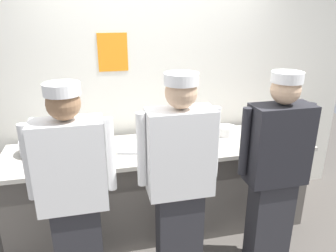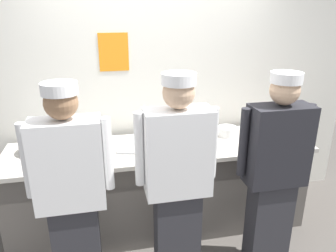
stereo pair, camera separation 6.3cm
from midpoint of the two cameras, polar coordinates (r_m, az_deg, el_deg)
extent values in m
plane|color=#514C47|center=(3.31, -0.25, -20.82)|extent=(9.00, 9.00, 0.00)
cube|color=silver|center=(3.48, -3.65, 7.20)|extent=(4.62, 0.10, 2.79)
cube|color=orange|center=(3.32, -10.25, 12.65)|extent=(0.29, 0.01, 0.37)
cube|color=#56514C|center=(3.37, -1.80, -10.92)|extent=(2.89, 0.69, 0.86)
cube|color=#B7B2A8|center=(3.16, -1.88, -3.90)|extent=(2.95, 0.75, 0.04)
cube|color=#2D2D33|center=(2.75, -15.85, -20.47)|extent=(0.34, 0.20, 0.82)
cube|color=white|center=(2.35, -17.56, -6.61)|extent=(0.48, 0.24, 0.65)
cylinder|color=white|center=(2.42, -24.10, -5.90)|extent=(0.07, 0.07, 0.55)
cylinder|color=white|center=(2.36, -10.92, -4.98)|extent=(0.07, 0.07, 0.55)
sphere|color=#8C6647|center=(2.20, -18.76, 3.79)|extent=(0.22, 0.22, 0.22)
cylinder|color=white|center=(2.17, -19.04, 6.18)|extent=(0.23, 0.23, 0.08)
cube|color=#2D2D33|center=(2.78, 1.27, -18.92)|extent=(0.35, 0.20, 0.84)
cube|color=white|center=(2.38, 1.41, -4.71)|extent=(0.49, 0.24, 0.66)
cylinder|color=white|center=(2.35, -5.46, -4.21)|extent=(0.07, 0.07, 0.56)
cylinder|color=white|center=(2.48, 7.46, -2.98)|extent=(0.07, 0.07, 0.56)
sphere|color=tan|center=(2.23, 1.51, 5.89)|extent=(0.23, 0.23, 0.23)
cylinder|color=white|center=(2.21, 1.53, 8.32)|extent=(0.24, 0.24, 0.08)
cube|color=#2D2D33|center=(3.05, 16.72, -15.99)|extent=(0.34, 0.20, 0.83)
cube|color=#232328|center=(2.70, 18.28, -3.12)|extent=(0.48, 0.24, 0.65)
cylinder|color=#232328|center=(2.59, 12.66, -2.75)|extent=(0.07, 0.07, 0.56)
cylinder|color=#232328|center=(2.86, 22.68, -1.62)|extent=(0.07, 0.07, 0.56)
sphere|color=tan|center=(2.56, 19.36, 6.05)|extent=(0.22, 0.22, 0.22)
cylinder|color=white|center=(2.54, 19.60, 8.13)|extent=(0.23, 0.23, 0.08)
cylinder|color=white|center=(3.24, -16.14, -3.59)|extent=(0.20, 0.20, 0.01)
cylinder|color=white|center=(3.24, -16.16, -3.40)|extent=(0.20, 0.20, 0.01)
cylinder|color=white|center=(3.24, -16.18, -3.20)|extent=(0.20, 0.20, 0.01)
cylinder|color=white|center=(3.23, -16.20, -3.01)|extent=(0.20, 0.20, 0.01)
cylinder|color=white|center=(3.23, -16.22, -2.81)|extent=(0.20, 0.20, 0.01)
cylinder|color=white|center=(3.22, -16.24, -2.61)|extent=(0.20, 0.20, 0.01)
cylinder|color=white|center=(3.47, 9.72, -1.48)|extent=(0.20, 0.20, 0.01)
cylinder|color=white|center=(3.47, 9.73, -1.29)|extent=(0.20, 0.20, 0.01)
cylinder|color=white|center=(3.46, 9.75, -1.11)|extent=(0.20, 0.20, 0.01)
cylinder|color=white|center=(3.46, 9.76, -0.92)|extent=(0.20, 0.20, 0.01)
cylinder|color=white|center=(3.46, 9.77, -0.74)|extent=(0.20, 0.20, 0.01)
cylinder|color=white|center=(3.45, 9.78, -0.55)|extent=(0.20, 0.20, 0.01)
cylinder|color=white|center=(3.45, 9.79, -0.36)|extent=(0.20, 0.20, 0.01)
cylinder|color=white|center=(3.44, 9.80, -0.18)|extent=(0.20, 0.20, 0.01)
cylinder|color=#B7BABF|center=(3.22, -22.48, -3.35)|extent=(0.32, 0.32, 0.13)
cube|color=#B7BABF|center=(3.13, -4.47, -3.61)|extent=(0.57, 0.45, 0.02)
cylinder|color=orange|center=(3.48, 19.51, -1.03)|extent=(0.06, 0.06, 0.16)
cone|color=orange|center=(3.45, 19.70, 0.51)|extent=(0.05, 0.05, 0.04)
cylinder|color=red|center=(3.38, 18.85, -1.60)|extent=(0.06, 0.06, 0.16)
cone|color=red|center=(3.35, 19.03, -0.09)|extent=(0.05, 0.05, 0.04)
cylinder|color=white|center=(2.93, -18.62, -6.18)|extent=(0.10, 0.10, 0.04)
cylinder|color=#5B932D|center=(2.92, -18.65, -5.89)|extent=(0.08, 0.08, 0.01)
cylinder|color=white|center=(3.08, 4.19, -3.85)|extent=(0.10, 0.10, 0.04)
cylinder|color=red|center=(3.07, 4.20, -3.64)|extent=(0.08, 0.08, 0.01)
cylinder|color=white|center=(3.32, 6.32, -2.05)|extent=(0.08, 0.08, 0.04)
cylinder|color=#5B932D|center=(3.32, 6.33, -1.82)|extent=(0.07, 0.07, 0.01)
cylinder|color=white|center=(3.58, 17.63, -1.29)|extent=(0.08, 0.08, 0.04)
cylinder|color=red|center=(3.57, 17.65, -1.08)|extent=(0.07, 0.07, 0.01)
camera|label=1|loc=(0.03, -90.58, -0.21)|focal=34.62mm
camera|label=2|loc=(0.03, 89.42, 0.21)|focal=34.62mm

